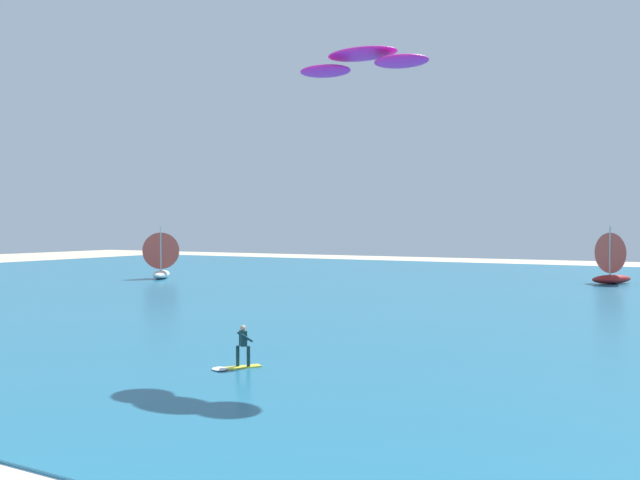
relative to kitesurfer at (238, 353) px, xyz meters
name	(u,v)px	position (x,y,z in m)	size (l,w,h in m)	color
ocean	(517,295)	(3.47, 34.01, -0.65)	(160.00, 90.00, 0.10)	#1E607F
kitesurfer	(238,353)	(0.00, 0.00, 0.00)	(1.60, 1.92, 1.67)	yellow
kite	(362,61)	(3.70, 3.47, 11.66)	(5.64, 1.85, 0.85)	#B21999
sailboat_far_left	(162,255)	(-33.79, 33.03, 1.92)	(4.54, 4.97, 5.52)	white
sailboat_trailing	(617,257)	(9.81, 48.91, 1.95)	(4.79, 4.99, 5.57)	maroon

